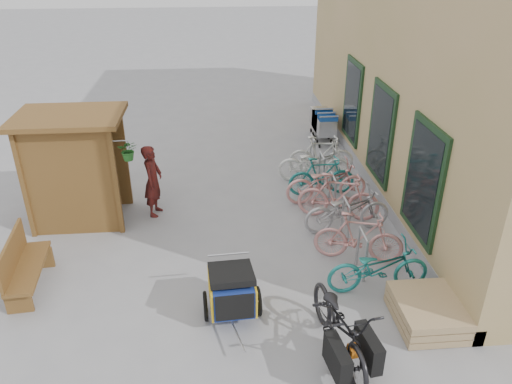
{
  "coord_description": "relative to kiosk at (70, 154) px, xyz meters",
  "views": [
    {
      "loc": [
        -0.27,
        -7.36,
        5.55
      ],
      "look_at": [
        0.5,
        1.5,
        1.0
      ],
      "focal_mm": 35.0,
      "sensor_mm": 36.0,
      "label": 1
    }
  ],
  "objects": [
    {
      "name": "shopping_carts",
      "position": [
        6.28,
        4.35,
        -0.97
      ],
      "size": [
        0.56,
        1.55,
        1.0
      ],
      "color": "silver",
      "rests_on": "ground"
    },
    {
      "name": "bike_7",
      "position": [
        5.73,
        1.95,
        -1.04
      ],
      "size": [
        1.73,
        0.62,
        1.02
      ],
      "primitive_type": "imported",
      "rotation": [
        0.0,
        0.0,
        1.49
      ],
      "color": "silver",
      "rests_on": "ground"
    },
    {
      "name": "person_kiosk",
      "position": [
        1.61,
        0.12,
        -0.74
      ],
      "size": [
        0.5,
        0.66,
        1.63
      ],
      "primitive_type": "imported",
      "rotation": [
        0.0,
        0.0,
        1.36
      ],
      "color": "maroon",
      "rests_on": "ground"
    },
    {
      "name": "kiosk",
      "position": [
        0.0,
        0.0,
        0.0
      ],
      "size": [
        2.49,
        1.65,
        2.4
      ],
      "color": "brown",
      "rests_on": "ground"
    },
    {
      "name": "bike_0",
      "position": [
        5.73,
        -2.98,
        -1.08
      ],
      "size": [
        1.82,
        0.7,
        0.95
      ],
      "primitive_type": "imported",
      "rotation": [
        0.0,
        0.0,
        1.61
      ],
      "color": "teal",
      "rests_on": "ground"
    },
    {
      "name": "bench",
      "position": [
        -0.4,
        -2.42,
        -1.04
      ],
      "size": [
        0.62,
        1.62,
        1.0
      ],
      "rotation": [
        0.0,
        0.0,
        0.09
      ],
      "color": "brown",
      "rests_on": "ground"
    },
    {
      "name": "pallet_stack",
      "position": [
        6.28,
        -3.87,
        -1.34
      ],
      "size": [
        1.0,
        1.2,
        0.4
      ],
      "color": "tan",
      "rests_on": "ground"
    },
    {
      "name": "bike_3",
      "position": [
        5.62,
        -0.44,
        -1.02
      ],
      "size": [
        1.85,
        0.98,
        1.07
      ],
      "primitive_type": "imported",
      "rotation": [
        0.0,
        0.0,
        1.29
      ],
      "color": "#D58D8A",
      "rests_on": "ground"
    },
    {
      "name": "child_trailer",
      "position": [
        3.17,
        -3.42,
        -1.04
      ],
      "size": [
        0.96,
        1.59,
        0.93
      ],
      "rotation": [
        0.0,
        0.0,
        0.06
      ],
      "color": "navy",
      "rests_on": "ground"
    },
    {
      "name": "bike_1",
      "position": [
        5.63,
        -2.04,
        -1.05
      ],
      "size": [
        1.75,
        0.92,
        1.01
      ],
      "primitive_type": "imported",
      "rotation": [
        0.0,
        0.0,
        1.29
      ],
      "color": "#D58D8A",
      "rests_on": "ground"
    },
    {
      "name": "bike_2",
      "position": [
        5.69,
        -0.96,
        -1.07
      ],
      "size": [
        1.91,
        0.85,
        0.97
      ],
      "primitive_type": "imported",
      "rotation": [
        0.0,
        0.0,
        1.68
      ],
      "color": "#A09FA4",
      "rests_on": "ground"
    },
    {
      "name": "building",
      "position": [
        9.77,
        2.03,
        1.94
      ],
      "size": [
        6.07,
        13.0,
        7.0
      ],
      "color": "tan",
      "rests_on": "ground"
    },
    {
      "name": "bike_5",
      "position": [
        5.5,
        0.73,
        -1.07
      ],
      "size": [
        1.62,
        0.5,
        0.96
      ],
      "primitive_type": "imported",
      "rotation": [
        0.0,
        0.0,
        1.6
      ],
      "color": "teal",
      "rests_on": "ground"
    },
    {
      "name": "bike_4",
      "position": [
        5.53,
        0.34,
        -1.05
      ],
      "size": [
        1.95,
        0.8,
        1.0
      ],
      "primitive_type": "imported",
      "rotation": [
        0.0,
        0.0,
        1.64
      ],
      "color": "#D58D8A",
      "rests_on": "ground"
    },
    {
      "name": "bike_rack",
      "position": [
        5.58,
        -0.07,
        -1.04
      ],
      "size": [
        0.05,
        5.35,
        0.86
      ],
      "color": "#A5A8AD",
      "rests_on": "ground"
    },
    {
      "name": "bike_6",
      "position": [
        5.46,
        1.53,
        -1.08
      ],
      "size": [
        1.84,
        0.75,
        0.94
      ],
      "primitive_type": "imported",
      "rotation": [
        0.0,
        0.0,
        1.5
      ],
      "color": "silver",
      "rests_on": "ground"
    },
    {
      "name": "cargo_bike",
      "position": [
        4.71,
        -4.41,
        -1.02
      ],
      "size": [
        1.0,
        2.14,
        1.08
      ],
      "rotation": [
        0.0,
        0.0,
        0.14
      ],
      "color": "black",
      "rests_on": "ground"
    },
    {
      "name": "ground",
      "position": [
        3.28,
        -2.47,
        -1.55
      ],
      "size": [
        80.0,
        80.0,
        0.0
      ],
      "primitive_type": "plane",
      "color": "#939396"
    }
  ]
}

